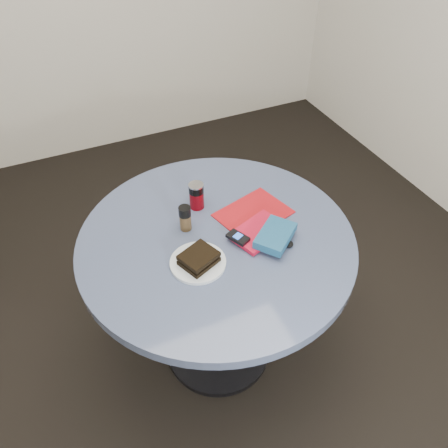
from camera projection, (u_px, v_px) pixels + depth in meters
name	position (u px, v px, depth m)	size (l,w,h in m)	color
ground	(218.00, 349.00, 2.08)	(4.00, 4.00, 0.00)	black
table	(217.00, 267.00, 1.68)	(1.00, 1.00, 0.75)	black
plate	(198.00, 263.00, 1.47)	(0.19, 0.19, 0.01)	silver
sandwich	(199.00, 258.00, 1.45)	(0.14, 0.13, 0.04)	black
soda_can	(197.00, 196.00, 1.66)	(0.07, 0.07, 0.11)	#66050D
pepper_grinder	(185.00, 218.00, 1.57)	(0.05, 0.05, 0.10)	#49371F
magazine	(253.00, 214.00, 1.66)	(0.26, 0.20, 0.00)	maroon
red_book	(259.00, 232.00, 1.57)	(0.20, 0.13, 0.02)	#AC0D27
novel	(275.00, 235.00, 1.52)	(0.16, 0.10, 0.03)	navy
mp3_player	(238.00, 237.00, 1.53)	(0.07, 0.09, 0.01)	black
headphones	(282.00, 246.00, 1.52)	(0.09, 0.04, 0.02)	black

